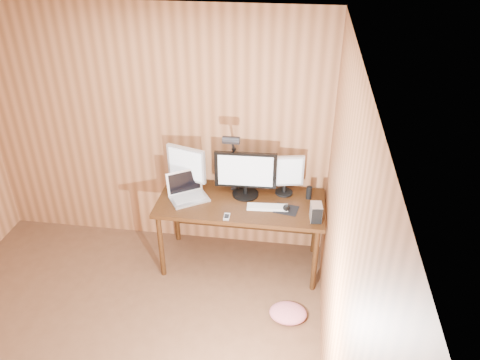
% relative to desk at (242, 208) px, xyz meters
% --- Properties ---
extents(room_shell, '(4.00, 4.00, 4.00)m').
position_rel_desk_xyz_m(room_shell, '(-0.93, -1.70, 0.62)').
color(room_shell, brown).
rests_on(room_shell, ground).
extents(desk, '(1.60, 0.70, 0.75)m').
position_rel_desk_xyz_m(desk, '(0.00, 0.00, 0.00)').
color(desk, '#331B0A').
rests_on(desk, floor).
extents(monitor_center, '(0.60, 0.26, 0.46)m').
position_rel_desk_xyz_m(monitor_center, '(0.03, 0.05, 0.36)').
color(monitor_center, black).
rests_on(monitor_center, desk).
extents(monitor_left, '(0.40, 0.19, 0.46)m').
position_rel_desk_xyz_m(monitor_left, '(-0.56, 0.09, 0.37)').
color(monitor_left, black).
rests_on(monitor_left, desk).
extents(monitor_right, '(0.36, 0.17, 0.41)m').
position_rel_desk_xyz_m(monitor_right, '(0.40, 0.14, 0.34)').
color(monitor_right, black).
rests_on(monitor_right, desk).
extents(laptop, '(0.44, 0.42, 0.25)m').
position_rel_desk_xyz_m(laptop, '(-0.53, -0.06, 0.18)').
color(laptop, silver).
rests_on(laptop, desk).
extents(keyboard, '(0.39, 0.14, 0.02)m').
position_rel_desk_xyz_m(keyboard, '(0.26, -0.14, 0.13)').
color(keyboard, white).
rests_on(keyboard, desk).
extents(mousepad, '(0.24, 0.21, 0.00)m').
position_rel_desk_xyz_m(mousepad, '(0.44, -0.15, 0.12)').
color(mousepad, black).
rests_on(mousepad, desk).
extents(mouse, '(0.10, 0.12, 0.04)m').
position_rel_desk_xyz_m(mouse, '(0.44, -0.15, 0.14)').
color(mouse, black).
rests_on(mouse, mousepad).
extents(hard_drive, '(0.11, 0.15, 0.16)m').
position_rel_desk_xyz_m(hard_drive, '(0.71, -0.27, 0.20)').
color(hard_drive, silver).
rests_on(hard_drive, desk).
extents(phone, '(0.06, 0.11, 0.01)m').
position_rel_desk_xyz_m(phone, '(-0.09, -0.35, 0.13)').
color(phone, silver).
rests_on(phone, desk).
extents(speaker, '(0.05, 0.05, 0.13)m').
position_rel_desk_xyz_m(speaker, '(0.64, 0.08, 0.19)').
color(speaker, black).
rests_on(speaker, desk).
extents(desk_lamp, '(0.16, 0.23, 0.69)m').
position_rel_desk_xyz_m(desk_lamp, '(-0.10, 0.07, 0.55)').
color(desk_lamp, black).
rests_on(desk_lamp, desk).
extents(fabric_pile, '(0.36, 0.30, 0.11)m').
position_rel_desk_xyz_m(fabric_pile, '(0.53, -0.76, -0.57)').
color(fabric_pile, '#D56774').
rests_on(fabric_pile, floor).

